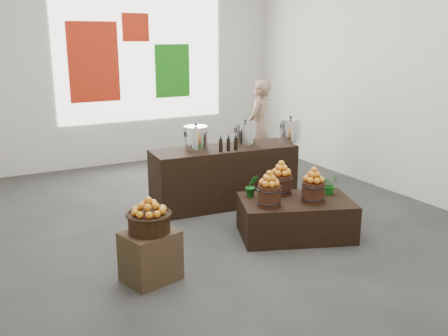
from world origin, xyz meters
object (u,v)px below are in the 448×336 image
crate (151,256)px  counter (224,176)px  display_table (296,218)px  wicker_basket (149,223)px  shopper (259,127)px  stock_pot_right (290,131)px  stock_pot_left (196,139)px  stock_pot_center (245,135)px

crate → counter: counter is taller
display_table → crate: bearing=-151.9°
wicker_basket → display_table: (1.94, 0.24, -0.37)m
crate → shopper: 4.24m
counter → shopper: 1.84m
crate → stock_pot_right: 3.30m
counter → shopper: size_ratio=1.25×
stock_pot_left → stock_pot_center: 0.74m
crate → counter: (1.74, 1.67, 0.16)m
stock_pot_center → shopper: 1.60m
wicker_basket → counter: 2.41m
counter → stock_pot_center: stock_pot_center is taller
display_table → counter: bearing=119.4°
stock_pot_center → stock_pot_right: 0.74m
crate → stock_pot_left: bearing=52.2°
crate → display_table: bearing=6.9°
stock_pot_left → shopper: bearing=33.5°
stock_pot_center → stock_pot_right: bearing=-4.7°
display_table → counter: counter is taller
wicker_basket → display_table: wicker_basket is taller
stock_pot_right → stock_pot_left: bearing=175.3°
crate → display_table: (1.94, 0.24, -0.03)m
shopper → stock_pot_center: bearing=12.6°
shopper → counter: bearing=4.0°
stock_pot_right → stock_pot_center: bearing=175.3°
stock_pot_right → shopper: bearing=78.1°
crate → stock_pot_center: stock_pot_center is taller
stock_pot_left → stock_pot_right: size_ratio=1.00×
stock_pot_center → stock_pot_right: (0.74, -0.06, 0.00)m
display_table → stock_pot_center: 1.60m
display_table → stock_pot_right: 1.77m
crate → shopper: (3.07, 2.86, 0.56)m
display_table → wicker_basket: bearing=-151.9°
crate → counter: size_ratio=0.25×
crate → display_table: crate is taller
wicker_basket → stock_pot_right: stock_pot_right is taller
wicker_basket → display_table: 1.99m
wicker_basket → counter: counter is taller
stock_pot_center → shopper: (1.01, 1.22, -0.18)m
counter → stock_pot_left: (-0.42, 0.03, 0.58)m
stock_pot_right → crate: bearing=-150.6°
wicker_basket → counter: size_ratio=0.20×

